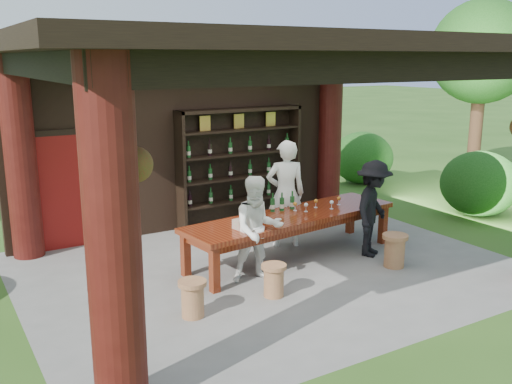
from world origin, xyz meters
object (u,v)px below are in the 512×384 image
guest_woman (258,229)px  tasting_table (293,221)px  wine_shelf (240,166)px  napkin_basket (242,224)px  stool_near_left (274,279)px  stool_near_right (395,250)px  host (286,194)px  stool_far_left (193,298)px  guest_man (373,209)px

guest_woman → tasting_table: bearing=42.2°
wine_shelf → napkin_basket: size_ratio=10.02×
tasting_table → stool_near_left: (-1.10, -1.15, -0.39)m
tasting_table → napkin_basket: napkin_basket is taller
napkin_basket → stool_near_right: bearing=-22.0°
stool_near_left → host: bearing=52.3°
tasting_table → napkin_basket: size_ratio=15.11×
wine_shelf → host: bearing=-91.0°
stool_far_left → guest_woman: (1.35, 0.63, 0.53)m
stool_near_right → guest_man: size_ratio=0.33×
stool_near_left → stool_near_right: size_ratio=0.87×
wine_shelf → stool_far_left: 4.41m
guest_man → stool_near_right: bearing=-128.5°
stool_near_right → tasting_table: bearing=135.0°
host → napkin_basket: size_ratio=7.22×
guest_woman → wine_shelf: bearing=79.2°
wine_shelf → guest_woman: (-1.28, -2.80, -0.36)m
host → napkin_basket: (-1.35, -0.86, -0.12)m
host → napkin_basket: host is taller
stool_far_left → guest_man: size_ratio=0.30×
wine_shelf → stool_near_left: (-1.39, -3.42, -0.90)m
stool_near_left → stool_far_left: bearing=-179.5°
stool_near_right → napkin_basket: size_ratio=2.04×
stool_near_left → guest_man: size_ratio=0.29×
wine_shelf → tasting_table: size_ratio=0.66×
tasting_table → host: host is taller
stool_near_right → stool_far_left: (-3.50, -0.00, -0.02)m
stool_far_left → host: 3.22m
guest_woman → napkin_basket: 0.30m
tasting_table → stool_near_left: size_ratio=8.47×
tasting_table → guest_woman: (-0.99, -0.53, 0.15)m
tasting_table → guest_woman: bearing=-151.6°
stool_near_left → guest_woman: guest_woman is taller
stool_far_left → guest_woman: guest_woman is taller
guest_man → napkin_basket: (-2.32, 0.30, 0.01)m
stool_near_right → host: host is taller
wine_shelf → stool_near_right: wine_shelf is taller
wine_shelf → tasting_table: 2.34m
napkin_basket → stool_far_left: bearing=-143.9°
wine_shelf → stool_near_right: bearing=-75.8°
tasting_table → guest_man: bearing=-24.0°
tasting_table → napkin_basket: bearing=-167.0°
stool_near_left → stool_near_right: bearing=-0.2°
wine_shelf → napkin_basket: 2.89m
stool_near_right → guest_woman: guest_woman is taller
stool_near_right → stool_far_left: stool_near_right is taller
stool_near_right → host: (-0.90, 1.77, 0.66)m
wine_shelf → stool_far_left: (-2.63, -3.43, -0.89)m
stool_near_left → napkin_basket: napkin_basket is taller
wine_shelf → stool_far_left: wine_shelf is taller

